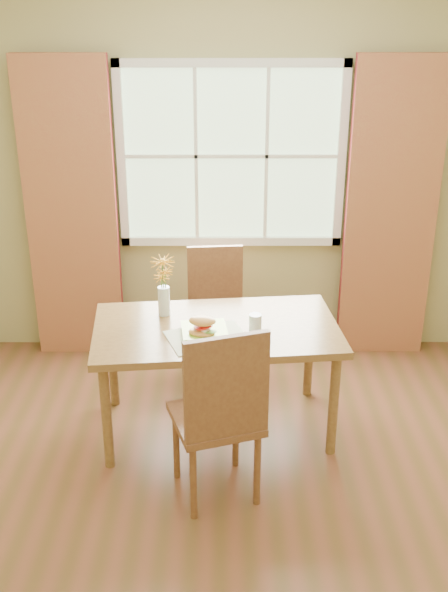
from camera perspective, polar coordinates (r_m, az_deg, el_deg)
room at (r=3.25m, az=0.95°, el=1.99°), size 4.24×3.84×2.74m
window at (r=5.01m, az=0.61°, el=11.47°), size 1.62×0.06×1.32m
curtain_left at (r=5.13m, az=-12.44°, el=6.62°), size 0.65×0.08×2.20m
curtain_right at (r=5.16m, az=13.57°, el=6.60°), size 0.65×0.08×2.20m
dining_table at (r=4.20m, az=-0.64°, el=-3.42°), size 1.54×0.96×0.72m
chair_near at (r=3.62m, az=-0.28°, el=-9.41°), size 0.55×0.55×1.05m
chair_far at (r=4.89m, az=-0.63°, el=-1.01°), size 0.42×0.42×0.94m
placemat at (r=4.03m, az=-1.37°, el=-3.44°), size 0.54×0.46×0.01m
plate at (r=4.08m, az=-1.63°, el=-2.93°), size 0.30×0.30×0.01m
croissant_sandwich at (r=3.99m, az=-1.80°, el=-2.51°), size 0.18×0.14×0.12m
water_glass at (r=4.08m, az=2.59°, el=-2.30°), size 0.08×0.08×0.11m
flower_vase at (r=4.24m, az=-5.03°, el=1.28°), size 0.15×0.15×0.38m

